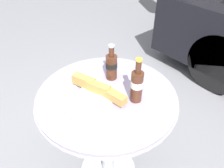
% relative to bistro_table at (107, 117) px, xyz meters
% --- Properties ---
extents(bistro_table, '(0.78, 0.78, 0.77)m').
position_rel_bistro_table_xyz_m(bistro_table, '(0.00, 0.00, 0.00)').
color(bistro_table, '#B7B7BC').
rests_on(bistro_table, ground_plane).
extents(cola_bottle_left, '(0.06, 0.06, 0.25)m').
position_rel_bistro_table_xyz_m(cola_bottle_left, '(0.13, 0.09, 0.28)').
color(cola_bottle_left, '#4C2819').
rests_on(cola_bottle_left, bistro_table).
extents(cola_bottle_right, '(0.07, 0.07, 0.22)m').
position_rel_bistro_table_xyz_m(cola_bottle_right, '(-0.10, 0.12, 0.27)').
color(cola_bottle_right, '#4C2819').
rests_on(cola_bottle_right, bistro_table).
extents(drinking_glass, '(0.08, 0.08, 0.14)m').
position_rel_bistro_table_xyz_m(drinking_glass, '(-0.01, -0.22, 0.25)').
color(drinking_glass, silver).
rests_on(drinking_glass, bistro_table).
extents(lunch_plate_near, '(0.34, 0.21, 0.07)m').
position_rel_bistro_table_xyz_m(lunch_plate_near, '(-0.03, -0.03, 0.21)').
color(lunch_plate_near, silver).
rests_on(lunch_plate_near, bistro_table).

